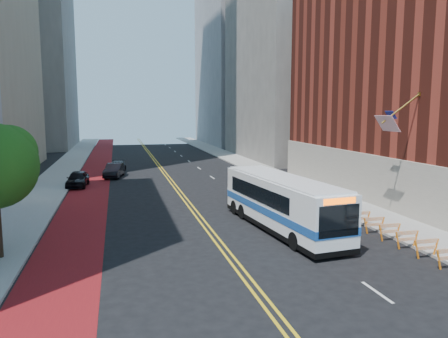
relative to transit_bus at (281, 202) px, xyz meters
The scene contains 14 objects.
ground 9.31m from the transit_bus, 118.82° to the right, with size 160.00×160.00×0.00m, color black.
sidewalk_left 27.49m from the transit_bus, 126.72° to the left, with size 4.00×140.00×0.15m, color gray.
sidewalk_right 23.33m from the transit_bus, 70.95° to the left, with size 4.00×140.00×0.15m, color gray.
bus_lane_paint 25.36m from the transit_bus, 119.63° to the left, with size 3.60×140.00×0.01m, color maroon.
center_line_inner 22.53m from the transit_bus, 101.78° to the left, with size 0.14×140.00×0.01m, color gold.
center_line_outer 22.46m from the transit_bus, 100.88° to the left, with size 0.14×140.00×0.01m, color gold.
lane_dashes 30.05m from the transit_bus, 89.25° to the left, with size 0.14×98.20×0.01m.
midrise_right_near 47.73m from the transit_bus, 65.07° to the left, with size 18.00×26.00×40.00m, color slate.
midrise_right_far 77.11m from the transit_bus, 74.36° to the left, with size 20.00×28.00×55.00m, color gray.
construction_barriers 7.01m from the transit_bus, 41.42° to the right, with size 1.42×10.91×1.00m.
transit_bus is the anchor object (origin of this frame).
car_a 23.67m from the transit_bus, 125.42° to the left, with size 1.84×4.56×1.55m, color black.
car_b 26.77m from the transit_bus, 112.51° to the left, with size 1.64×4.70×1.55m, color black.
car_c 30.37m from the transit_bus, 108.95° to the left, with size 1.84×4.53×1.31m, color black.
Camera 1 is at (-5.43, -17.15, 7.45)m, focal length 35.00 mm.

